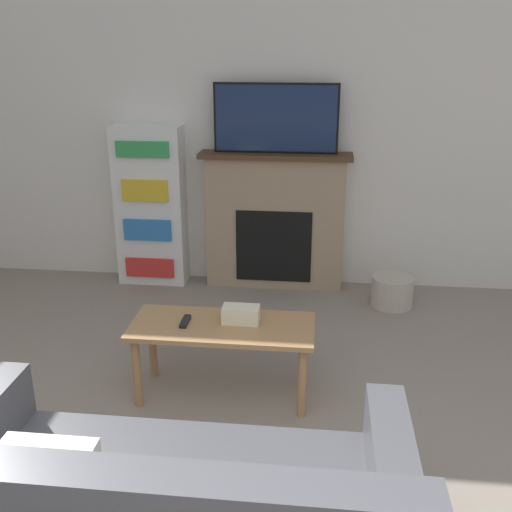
% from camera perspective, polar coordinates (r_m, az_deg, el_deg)
% --- Properties ---
extents(wall_back, '(6.98, 0.06, 2.70)m').
position_cam_1_polar(wall_back, '(5.16, 2.59, 11.89)').
color(wall_back, silver).
rests_on(wall_back, ground_plane).
extents(fireplace, '(1.28, 0.28, 1.18)m').
position_cam_1_polar(fireplace, '(5.18, 1.81, 3.40)').
color(fireplace, tan).
rests_on(fireplace, ground_plane).
extents(tv, '(1.02, 0.03, 0.56)m').
position_cam_1_polar(tv, '(4.98, 1.90, 12.96)').
color(tv, black).
rests_on(tv, fireplace).
extents(coffee_table, '(1.09, 0.47, 0.48)m').
position_cam_1_polar(coffee_table, '(3.61, -3.20, -7.52)').
color(coffee_table, '#A87A4C').
rests_on(coffee_table, ground_plane).
extents(tissue_box, '(0.22, 0.12, 0.10)m').
position_cam_1_polar(tissue_box, '(3.59, -1.45, -5.58)').
color(tissue_box, beige).
rests_on(tissue_box, coffee_table).
extents(remote_control, '(0.04, 0.15, 0.02)m').
position_cam_1_polar(remote_control, '(3.61, -6.76, -6.19)').
color(remote_control, black).
rests_on(remote_control, coffee_table).
extents(bookshelf, '(0.59, 0.29, 1.39)m').
position_cam_1_polar(bookshelf, '(5.33, -10.00, 4.67)').
color(bookshelf, white).
rests_on(bookshelf, ground_plane).
extents(storage_basket, '(0.34, 0.34, 0.25)m').
position_cam_1_polar(storage_basket, '(5.05, 12.83, -3.27)').
color(storage_basket, '#BCB29E').
rests_on(storage_basket, ground_plane).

